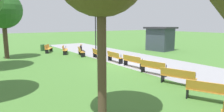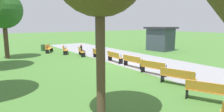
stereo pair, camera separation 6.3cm
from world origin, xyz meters
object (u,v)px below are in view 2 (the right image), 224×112
object	(u,v)px
bench_7	(177,76)
bench_8	(209,91)
bench_3	(97,54)
kiosk	(161,38)
tree_3	(3,10)
trash_bin	(43,48)
bench_5	(133,61)
bench_1	(65,49)
bench_2	(81,51)
bench_4	(115,57)
person_seated	(82,49)
bench_6	(153,67)
bench_0	(49,48)
lamp_post	(96,26)

from	to	relation	value
bench_7	bench_8	distance (m)	2.36
bench_3	kiosk	xyz separation A→B (m)	(-0.56, 9.13, 0.98)
tree_3	trash_bin	world-z (taller)	tree_3
bench_5	bench_1	bearing A→B (deg)	-173.01
bench_2	bench_4	size ratio (longest dim) A/B	1.02
bench_8	bench_4	bearing A→B (deg)	144.75
person_seated	bench_6	bearing A→B (deg)	19.82
bench_4	kiosk	size ratio (longest dim) A/B	0.54
bench_5	person_seated	size ratio (longest dim) A/B	1.55
bench_1	trash_bin	xyz separation A→B (m)	(-3.74, -1.28, -0.09)
bench_1	bench_2	world-z (taller)	same
bench_2	bench_4	xyz separation A→B (m)	(4.63, 0.86, 0.00)
bench_2	kiosk	size ratio (longest dim) A/B	0.54
bench_0	bench_5	bearing A→B (deg)	45.82
lamp_post	bench_2	bearing A→B (deg)	-137.31
bench_6	bench_8	world-z (taller)	same
bench_4	person_seated	distance (m)	4.88
bench_1	bench_6	world-z (taller)	same
bench_2	bench_7	size ratio (longest dim) A/B	1.00
bench_0	kiosk	bearing A→B (deg)	94.52
bench_1	tree_3	distance (m)	6.76
bench_3	bench_8	size ratio (longest dim) A/B	1.01
bench_2	person_seated	xyz separation A→B (m)	(-0.20, 0.21, 0.16)
bench_8	bench_5	bearing A→B (deg)	141.24
bench_4	lamp_post	size ratio (longest dim) A/B	0.43
bench_6	bench_7	world-z (taller)	same
bench_0	trash_bin	size ratio (longest dim) A/B	2.37
bench_0	lamp_post	bearing A→B (deg)	60.89
bench_4	person_seated	world-z (taller)	person_seated
bench_4	trash_bin	size ratio (longest dim) A/B	2.44
bench_5	tree_3	xyz separation A→B (m)	(-9.62, -7.19, 3.94)
bench_0	bench_2	world-z (taller)	same
bench_0	bench_7	world-z (taller)	same
bench_7	kiosk	xyz separation A→B (m)	(-9.90, 9.70, 0.98)
bench_5	tree_3	size ratio (longest dim) A/B	0.30
bench_7	trash_bin	bearing A→B (deg)	169.24
bench_7	trash_bin	world-z (taller)	bench_7
bench_1	bench_2	xyz separation A→B (m)	(2.20, 0.85, 0.00)
bench_3	bench_8	distance (m)	11.62
bench_0	kiosk	size ratio (longest dim) A/B	0.52
bench_1	bench_8	size ratio (longest dim) A/B	1.00
bench_8	kiosk	world-z (taller)	kiosk
bench_8	tree_3	bearing A→B (deg)	173.70
bench_5	bench_8	bearing A→B (deg)	-17.56
bench_1	trash_bin	world-z (taller)	bench_1
bench_7	bench_5	bearing A→B (deg)	151.82
bench_5	bench_7	size ratio (longest dim) A/B	0.98
bench_3	bench_6	world-z (taller)	same
bench_2	bench_8	bearing A→B (deg)	14.16
lamp_post	person_seated	bearing A→B (deg)	-147.75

